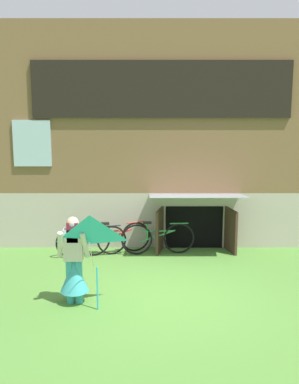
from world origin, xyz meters
The scene contains 7 objects.
ground_plane centered at (0.00, 0.00, 0.00)m, with size 60.00×60.00×0.00m, color #4C7F33.
log_house centered at (0.00, 5.37, 2.72)m, with size 8.48×5.87×5.44m.
person centered at (-1.65, -0.32, 0.68)m, with size 0.61×0.52×1.62m.
kite centered at (-1.28, -0.83, 1.35)m, with size 0.95×0.87×1.70m.
bicycle_green centered at (-0.09, 2.50, 0.39)m, with size 1.75×0.21×0.80m.
bicycle_red centered at (-1.10, 2.53, 0.38)m, with size 1.65×0.60×0.79m.
bicycle_black centered at (-1.65, 2.35, 0.37)m, with size 1.63×0.43×0.76m.
Camera 1 is at (-0.28, -8.83, 3.76)m, focal length 46.48 mm.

